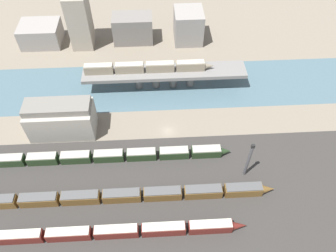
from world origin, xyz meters
TOP-DOWN VIEW (x-y plane):
  - ground_plane at (0.00, 0.00)m, footprint 400.00×400.00m
  - railbed_yard at (0.00, -24.00)m, footprint 280.00×42.00m
  - river_water at (0.00, 23.62)m, footprint 320.00×26.90m
  - bridge at (-0.00, 23.62)m, footprint 62.14×9.16m
  - train_on_bridge at (-6.27, 23.62)m, footprint 48.70×2.65m
  - train_yard_near at (-14.75, -36.25)m, footprint 67.68×2.72m
  - train_yard_mid at (-13.56, -25.37)m, footprint 87.27×3.14m
  - train_yard_far at (-18.44, -10.70)m, footprint 76.25×3.14m
  - warehouse_building at (-35.91, 2.33)m, footprint 21.89×10.49m
  - signal_tower at (23.02, -18.75)m, footprint 1.00×0.86m
  - city_block_far_left at (-53.53, 55.46)m, footprint 17.20×13.70m
  - city_block_left at (-34.72, 53.35)m, footprint 8.97×11.17m
  - city_block_center at (-12.62, 55.02)m, footprint 17.38×10.08m
  - city_block_right at (12.04, 54.42)m, footprint 12.39×13.47m

SIDE VIEW (x-z plane):
  - ground_plane at x=0.00m, z-range 0.00..0.00m
  - river_water at x=0.00m, z-range 0.00..0.01m
  - railbed_yard at x=0.00m, z-range 0.00..0.01m
  - train_yard_far at x=-18.44m, z-range -0.03..3.45m
  - train_yard_mid at x=-13.56m, z-range -0.03..3.72m
  - train_yard_near at x=-14.75m, z-range -0.03..3.85m
  - city_block_far_left at x=-53.53m, z-range 0.00..9.17m
  - city_block_center at x=-12.62m, z-range 0.00..12.16m
  - bridge at x=0.00m, z-range 2.35..9.97m
  - warehouse_building at x=-35.91m, z-range -0.33..12.93m
  - city_block_right at x=12.04m, z-range 0.00..14.04m
  - signal_tower at x=23.02m, z-range -0.03..14.97m
  - train_on_bridge at x=-6.27m, z-range 7.58..11.42m
  - city_block_left at x=-34.72m, z-range 0.00..23.66m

